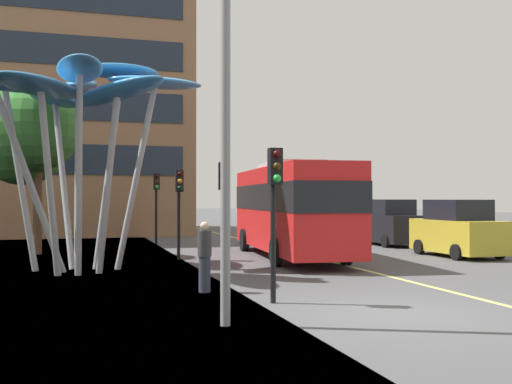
{
  "coord_description": "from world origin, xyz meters",
  "views": [
    {
      "loc": [
        -6.07,
        -10.95,
        2.3
      ],
      "look_at": [
        -0.28,
        8.72,
        2.5
      ],
      "focal_mm": 42.75,
      "sensor_mm": 36.0,
      "label": 1
    }
  ],
  "objects_px": {
    "car_parked_far": "(458,230)",
    "car_side_street": "(390,224)",
    "car_far_side": "(339,221)",
    "pedestrian": "(205,257)",
    "street_lamp": "(248,67)",
    "red_bus": "(290,205)",
    "traffic_light_kerb_far": "(224,194)",
    "traffic_light_opposite": "(156,193)",
    "traffic_light_island_mid": "(179,195)",
    "traffic_light_kerb_near": "(275,191)",
    "leaf_sculpture": "(76,98)"
  },
  "relations": [
    {
      "from": "traffic_light_opposite",
      "to": "street_lamp",
      "type": "xyz_separation_m",
      "value": [
        -0.77,
        -19.53,
        2.14
      ]
    },
    {
      "from": "red_bus",
      "to": "car_side_street",
      "type": "height_order",
      "value": "red_bus"
    },
    {
      "from": "car_side_street",
      "to": "traffic_light_island_mid",
      "type": "bearing_deg",
      "value": -159.51
    },
    {
      "from": "leaf_sculpture",
      "to": "traffic_light_kerb_far",
      "type": "distance_m",
      "value": 5.84
    },
    {
      "from": "red_bus",
      "to": "car_side_street",
      "type": "distance_m",
      "value": 8.07
    },
    {
      "from": "traffic_light_opposite",
      "to": "car_side_street",
      "type": "bearing_deg",
      "value": -18.71
    },
    {
      "from": "car_parked_far",
      "to": "car_side_street",
      "type": "height_order",
      "value": "car_parked_far"
    },
    {
      "from": "leaf_sculpture",
      "to": "car_parked_far",
      "type": "bearing_deg",
      "value": 2.58
    },
    {
      "from": "traffic_light_kerb_near",
      "to": "car_parked_far",
      "type": "distance_m",
      "value": 13.12
    },
    {
      "from": "red_bus",
      "to": "pedestrian",
      "type": "relative_size",
      "value": 6.17
    },
    {
      "from": "car_side_street",
      "to": "street_lamp",
      "type": "xyz_separation_m",
      "value": [
        -11.61,
        -15.86,
        3.65
      ]
    },
    {
      "from": "car_far_side",
      "to": "traffic_light_opposite",
      "type": "bearing_deg",
      "value": -169.38
    },
    {
      "from": "traffic_light_island_mid",
      "to": "street_lamp",
      "type": "relative_size",
      "value": 0.46
    },
    {
      "from": "car_side_street",
      "to": "car_far_side",
      "type": "distance_m",
      "value": 5.68
    },
    {
      "from": "car_parked_far",
      "to": "traffic_light_kerb_far",
      "type": "bearing_deg",
      "value": -161.37
    },
    {
      "from": "car_side_street",
      "to": "traffic_light_kerb_near",
      "type": "bearing_deg",
      "value": -126.9
    },
    {
      "from": "traffic_light_kerb_near",
      "to": "car_side_street",
      "type": "height_order",
      "value": "traffic_light_kerb_near"
    },
    {
      "from": "traffic_light_island_mid",
      "to": "red_bus",
      "type": "bearing_deg",
      "value": -3.89
    },
    {
      "from": "car_side_street",
      "to": "street_lamp",
      "type": "height_order",
      "value": "street_lamp"
    },
    {
      "from": "leaf_sculpture",
      "to": "traffic_light_kerb_far",
      "type": "relative_size",
      "value": 2.43
    },
    {
      "from": "car_side_street",
      "to": "pedestrian",
      "type": "relative_size",
      "value": 2.27
    },
    {
      "from": "red_bus",
      "to": "traffic_light_island_mid",
      "type": "xyz_separation_m",
      "value": [
        -4.27,
        0.29,
        0.4
      ]
    },
    {
      "from": "leaf_sculpture",
      "to": "traffic_light_kerb_near",
      "type": "bearing_deg",
      "value": -60.86
    },
    {
      "from": "traffic_light_kerb_far",
      "to": "red_bus",
      "type": "bearing_deg",
      "value": 52.22
    },
    {
      "from": "traffic_light_island_mid",
      "to": "car_parked_far",
      "type": "relative_size",
      "value": 0.81
    },
    {
      "from": "car_parked_far",
      "to": "car_far_side",
      "type": "bearing_deg",
      "value": 89.29
    },
    {
      "from": "car_parked_far",
      "to": "car_side_street",
      "type": "relative_size",
      "value": 1.05
    },
    {
      "from": "car_parked_far",
      "to": "traffic_light_kerb_near",
      "type": "bearing_deg",
      "value": -141.59
    },
    {
      "from": "red_bus",
      "to": "traffic_light_island_mid",
      "type": "distance_m",
      "value": 4.3
    },
    {
      "from": "traffic_light_kerb_far",
      "to": "street_lamp",
      "type": "distance_m",
      "value": 7.01
    },
    {
      "from": "leaf_sculpture",
      "to": "car_far_side",
      "type": "relative_size",
      "value": 2.09
    },
    {
      "from": "car_far_side",
      "to": "traffic_light_island_mid",
      "type": "bearing_deg",
      "value": -137.97
    },
    {
      "from": "traffic_light_kerb_far",
      "to": "car_side_street",
      "type": "relative_size",
      "value": 0.85
    },
    {
      "from": "traffic_light_kerb_far",
      "to": "street_lamp",
      "type": "bearing_deg",
      "value": -99.47
    },
    {
      "from": "red_bus",
      "to": "traffic_light_opposite",
      "type": "distance_m",
      "value": 9.07
    },
    {
      "from": "red_bus",
      "to": "traffic_light_kerb_far",
      "type": "height_order",
      "value": "red_bus"
    },
    {
      "from": "red_bus",
      "to": "traffic_light_kerb_far",
      "type": "distance_m",
      "value": 6.24
    },
    {
      "from": "street_lamp",
      "to": "car_far_side",
      "type": "bearing_deg",
      "value": 61.92
    },
    {
      "from": "car_far_side",
      "to": "traffic_light_kerb_far",
      "type": "bearing_deg",
      "value": -124.74
    },
    {
      "from": "traffic_light_island_mid",
      "to": "car_far_side",
      "type": "xyz_separation_m",
      "value": [
        10.85,
        9.78,
        -1.45
      ]
    },
    {
      "from": "car_parked_far",
      "to": "street_lamp",
      "type": "xyz_separation_m",
      "value": [
        -11.35,
        -10.0,
        3.65
      ]
    },
    {
      "from": "traffic_light_kerb_far",
      "to": "traffic_light_opposite",
      "type": "xyz_separation_m",
      "value": [
        -0.32,
        12.98,
        0.12
      ]
    },
    {
      "from": "traffic_light_kerb_far",
      "to": "street_lamp",
      "type": "relative_size",
      "value": 0.46
    },
    {
      "from": "traffic_light_opposite",
      "to": "car_far_side",
      "type": "xyz_separation_m",
      "value": [
        10.72,
        2.01,
        -1.58
      ]
    },
    {
      "from": "car_far_side",
      "to": "pedestrian",
      "type": "distance_m",
      "value": 21.03
    },
    {
      "from": "car_side_street",
      "to": "car_far_side",
      "type": "height_order",
      "value": "car_side_street"
    },
    {
      "from": "traffic_light_kerb_near",
      "to": "traffic_light_opposite",
      "type": "xyz_separation_m",
      "value": [
        -0.35,
        17.63,
        0.09
      ]
    },
    {
      "from": "car_far_side",
      "to": "pedestrian",
      "type": "height_order",
      "value": "car_far_side"
    },
    {
      "from": "leaf_sculpture",
      "to": "traffic_light_kerb_far",
      "type": "bearing_deg",
      "value": -34.26
    },
    {
      "from": "car_far_side",
      "to": "pedestrian",
      "type": "xyz_separation_m",
      "value": [
        -11.49,
        -17.61,
        -0.1
      ]
    }
  ]
}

